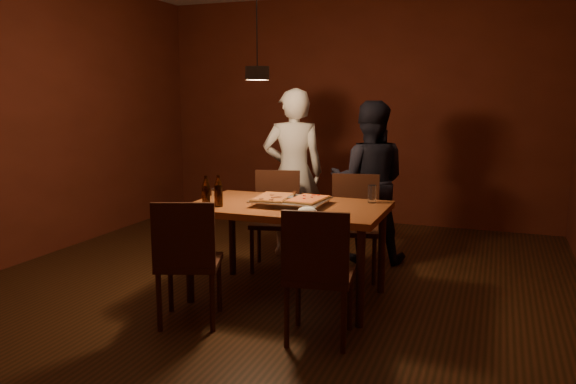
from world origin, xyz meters
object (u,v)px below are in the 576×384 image
(dining_table, at_px, (288,214))
(beer_bottle_a, at_px, (206,191))
(chair_near_right, at_px, (318,264))
(chair_far_left, at_px, (276,210))
(beer_bottle_b, at_px, (218,191))
(chair_near_left, at_px, (187,251))
(diner_white, at_px, (293,173))
(chair_far_right, at_px, (355,216))
(plate_slice, at_px, (194,207))
(pendant_lamp, at_px, (257,72))
(pizza_tray, at_px, (291,202))
(diner_dark, at_px, (369,182))

(dining_table, bearing_deg, beer_bottle_a, -153.48)
(dining_table, bearing_deg, chair_near_right, -56.96)
(chair_far_left, xyz_separation_m, chair_near_right, (0.88, -1.48, 0.00))
(beer_bottle_b, bearing_deg, dining_table, 28.57)
(beer_bottle_a, bearing_deg, chair_near_right, -23.60)
(chair_near_left, bearing_deg, diner_white, 68.42)
(chair_far_left, distance_m, chair_far_right, 0.75)
(chair_far_right, distance_m, chair_near_left, 1.72)
(dining_table, height_order, plate_slice, plate_slice)
(chair_far_right, relative_size, beer_bottle_a, 2.10)
(dining_table, distance_m, pendant_lamp, 1.11)
(beer_bottle_b, xyz_separation_m, diner_white, (0.07, 1.46, -0.04))
(dining_table, relative_size, chair_far_right, 3.02)
(pizza_tray, xyz_separation_m, beer_bottle_a, (-0.59, -0.27, 0.09))
(pizza_tray, height_order, diner_white, diner_white)
(chair_near_left, bearing_deg, chair_near_right, -17.75)
(chair_far_left, bearing_deg, diner_dark, -159.92)
(pizza_tray, bearing_deg, chair_far_right, 68.82)
(chair_near_left, relative_size, chair_near_right, 1.11)
(chair_far_right, relative_size, plate_slice, 2.19)
(chair_far_left, bearing_deg, dining_table, 104.81)
(chair_near_right, height_order, diner_white, diner_white)
(beer_bottle_b, relative_size, diner_white, 0.15)
(chair_near_left, xyz_separation_m, diner_dark, (0.80, 2.02, 0.23))
(diner_dark, bearing_deg, beer_bottle_b, 50.88)
(pizza_tray, distance_m, pendant_lamp, 1.02)
(pizza_tray, relative_size, beer_bottle_b, 2.27)
(diner_white, distance_m, diner_dark, 0.76)
(chair_far_left, bearing_deg, beer_bottle_a, 67.48)
(beer_bottle_a, bearing_deg, beer_bottle_b, 15.11)
(chair_far_right, bearing_deg, beer_bottle_b, 39.37)
(chair_near_left, xyz_separation_m, plate_slice, (-0.16, 0.39, 0.22))
(diner_dark, bearing_deg, chair_near_left, 58.02)
(chair_far_left, bearing_deg, chair_near_right, 107.24)
(chair_near_right, bearing_deg, pizza_tray, 113.60)
(beer_bottle_a, height_order, beer_bottle_b, beer_bottle_b)
(beer_bottle_b, bearing_deg, beer_bottle_a, -164.89)
(dining_table, height_order, beer_bottle_a, beer_bottle_a)
(pizza_tray, height_order, pendant_lamp, pendant_lamp)
(chair_far_left, height_order, chair_far_right, same)
(chair_far_left, distance_m, pendant_lamp, 1.47)
(pendant_lamp, bearing_deg, diner_white, 97.93)
(pendant_lamp, bearing_deg, plate_slice, -140.07)
(pendant_lamp, bearing_deg, chair_far_right, 55.07)
(chair_far_left, xyz_separation_m, pizza_tray, (0.43, -0.75, 0.24))
(dining_table, bearing_deg, diner_dark, 73.96)
(chair_far_left, bearing_deg, chair_near_left, 74.74)
(chair_far_left, xyz_separation_m, chair_far_right, (0.75, 0.01, 0.00))
(dining_table, distance_m, chair_near_left, 0.90)
(plate_slice, bearing_deg, beer_bottle_b, 42.94)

